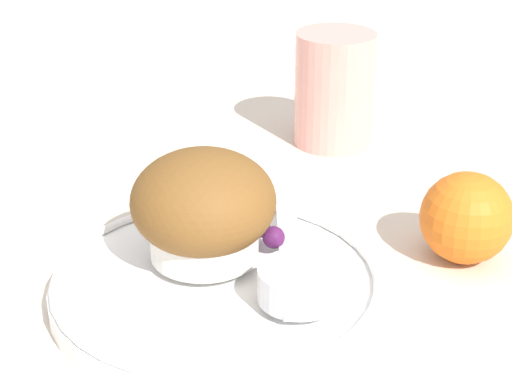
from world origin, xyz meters
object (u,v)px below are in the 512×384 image
(orange_fruit, at_px, (466,218))
(juice_glass, at_px, (334,89))
(butter_knife, at_px, (289,245))
(muffin, at_px, (203,208))

(orange_fruit, relative_size, juice_glass, 0.63)
(orange_fruit, xyz_separation_m, juice_glass, (-0.23, 0.06, 0.02))
(juice_glass, bearing_deg, butter_knife, -45.12)
(muffin, height_order, juice_glass, juice_glass)
(muffin, xyz_separation_m, juice_glass, (-0.15, 0.23, -0.00))
(butter_knife, height_order, juice_glass, juice_glass)
(muffin, height_order, butter_knife, muffin)
(butter_knife, relative_size, orange_fruit, 2.41)
(butter_knife, relative_size, juice_glass, 1.50)
(muffin, relative_size, orange_fruit, 1.47)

